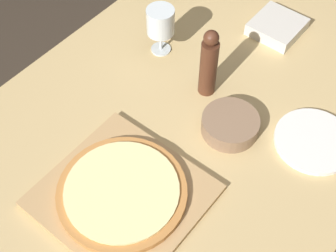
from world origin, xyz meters
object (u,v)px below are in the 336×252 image
at_px(wine_glass, 160,22).
at_px(small_bowl, 230,125).
at_px(pizza, 122,192).
at_px(pepper_mill, 209,64).

xyz_separation_m(wine_glass, small_bowl, (0.34, -0.13, -0.09)).
height_order(pizza, pepper_mill, pepper_mill).
bearing_deg(pepper_mill, pizza, -83.73).
relative_size(pizza, wine_glass, 2.04).
distance_m(wine_glass, small_bowl, 0.38).
bearing_deg(small_bowl, wine_glass, 159.87).
distance_m(pepper_mill, wine_glass, 0.22).
distance_m(pizza, pepper_mill, 0.42).
bearing_deg(pepper_mill, small_bowl, -30.22).
relative_size(pizza, small_bowl, 2.04).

